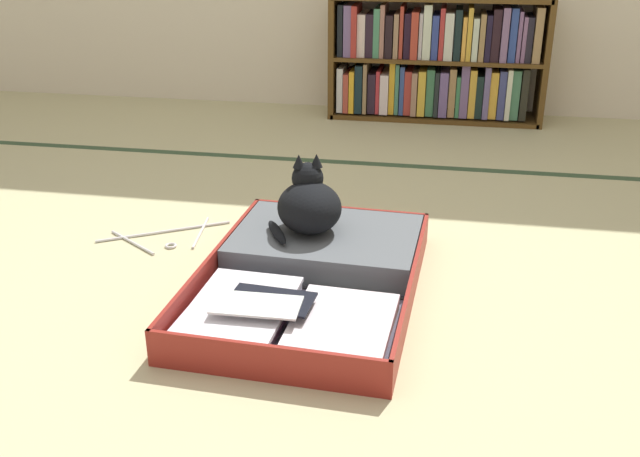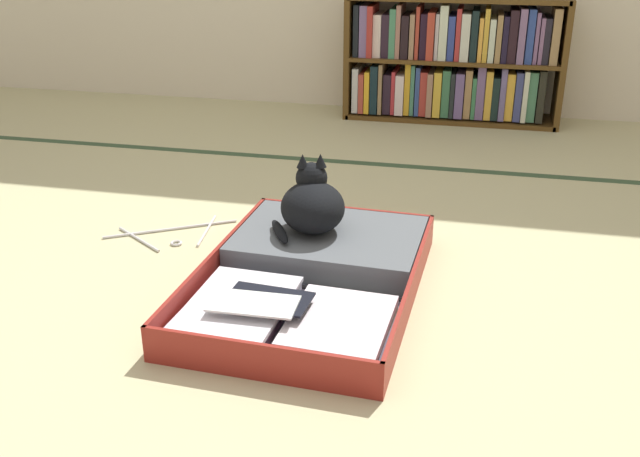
# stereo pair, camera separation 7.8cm
# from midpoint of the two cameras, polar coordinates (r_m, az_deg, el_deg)

# --- Properties ---
(ground_plane) EXTENTS (10.00, 10.00, 0.00)m
(ground_plane) POSITION_cam_midpoint_polar(r_m,az_deg,el_deg) (2.09, -4.00, -6.69)
(ground_plane) COLOR #C5C08F
(tatami_border) EXTENTS (4.80, 0.05, 0.00)m
(tatami_border) POSITION_cam_midpoint_polar(r_m,az_deg,el_deg) (3.33, 2.74, 5.24)
(tatami_border) COLOR #364E33
(tatami_border) RESTS_ON ground_plane
(bookshelf) EXTENTS (1.14, 0.28, 0.65)m
(bookshelf) POSITION_cam_midpoint_polar(r_m,az_deg,el_deg) (4.04, 10.89, 12.73)
(bookshelf) COLOR #553A17
(bookshelf) RESTS_ON ground_plane
(open_suitcase) EXTENTS (0.66, 0.94, 0.10)m
(open_suitcase) POSITION_cam_midpoint_polar(r_m,az_deg,el_deg) (2.23, 0.58, -3.33)
(open_suitcase) COLOR maroon
(open_suitcase) RESTS_ON ground_plane
(black_cat) EXTENTS (0.28, 0.30, 0.24)m
(black_cat) POSITION_cam_midpoint_polar(r_m,az_deg,el_deg) (2.33, 0.32, 1.90)
(black_cat) COLOR black
(black_cat) RESTS_ON open_suitcase
(clothes_hanger) EXTENTS (0.41, 0.33, 0.01)m
(clothes_hanger) POSITION_cam_midpoint_polar(r_m,az_deg,el_deg) (2.62, -10.64, -0.39)
(clothes_hanger) COLOR silver
(clothes_hanger) RESTS_ON ground_plane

